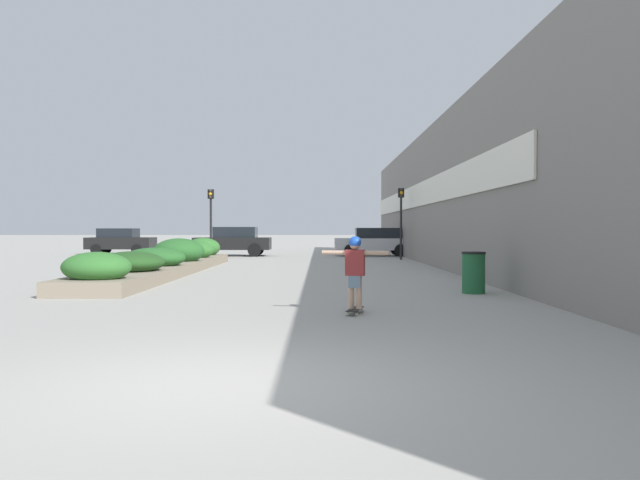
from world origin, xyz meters
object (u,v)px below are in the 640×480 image
at_px(car_leftmost, 124,241).
at_px(car_rightmost, 538,242).
at_px(skateboard, 358,310).
at_px(traffic_light_right, 404,211).
at_px(car_center_right, 378,241).
at_px(skateboarder, 358,265).
at_px(car_center_left, 237,241).
at_px(traffic_light_left, 214,212).
at_px(trash_bin, 477,273).

height_order(car_leftmost, car_rightmost, car_rightmost).
distance_m(skateboard, traffic_light_right, 19.76).
bearing_deg(car_leftmost, car_center_right, 80.00).
distance_m(skateboarder, car_center_left, 24.10).
bearing_deg(traffic_light_left, car_rightmost, 11.77).
distance_m(car_leftmost, car_center_right, 15.15).
bearing_deg(trash_bin, traffic_light_left, 119.31).
distance_m(skateboard, trash_bin, 4.57).
height_order(car_center_left, traffic_light_left, traffic_light_left).
distance_m(trash_bin, car_leftmost, 27.42).
distance_m(skateboarder, trash_bin, 4.57).
distance_m(car_center_right, traffic_light_right, 4.54).
relative_size(skateboard, traffic_light_left, 0.23).
relative_size(car_leftmost, car_rightmost, 0.94).
xyz_separation_m(trash_bin, car_rightmost, (8.03, 19.24, 0.31)).
bearing_deg(trash_bin, car_center_right, 91.45).
relative_size(car_leftmost, car_center_left, 0.92).
bearing_deg(trash_bin, skateboarder, -130.18).
bearing_deg(traffic_light_right, car_leftmost, 156.74).
height_order(skateboard, car_rightmost, car_rightmost).
bearing_deg(traffic_light_right, skateboarder, -99.75).
bearing_deg(car_rightmost, skateboarder, -25.76).
bearing_deg(car_center_left, traffic_light_left, 173.34).
height_order(car_center_left, car_rightmost, car_center_left).
bearing_deg(car_rightmost, car_leftmost, -98.31).
bearing_deg(skateboard, traffic_light_right, 94.70).
relative_size(trash_bin, traffic_light_left, 0.28).
height_order(trash_bin, car_center_right, car_center_right).
height_order(skateboard, car_center_left, car_center_left).
height_order(car_rightmost, traffic_light_right, traffic_light_right).
bearing_deg(car_leftmost, car_center_left, 69.46).
relative_size(car_rightmost, traffic_light_right, 1.17).
xyz_separation_m(trash_bin, car_center_left, (-8.33, 20.01, 0.36)).
distance_m(skateboard, car_leftmost, 28.99).
bearing_deg(car_rightmost, car_center_right, -95.33).
xyz_separation_m(skateboard, car_center_right, (2.43, 23.51, 0.75)).
height_order(skateboarder, traffic_light_right, traffic_light_right).
distance_m(trash_bin, car_center_right, 20.05).
relative_size(skateboarder, car_center_right, 0.29).
bearing_deg(traffic_light_right, trash_bin, -91.40).
xyz_separation_m(car_rightmost, traffic_light_right, (-7.64, -3.37, 1.57)).
bearing_deg(car_leftmost, skateboard, 25.55).
xyz_separation_m(car_center_left, traffic_light_left, (-0.50, -4.28, 1.48)).
bearing_deg(traffic_light_right, skateboard, -99.75).
bearing_deg(car_leftmost, car_rightmost, 81.69).
bearing_deg(skateboarder, car_center_left, 117.39).
bearing_deg(car_center_left, skateboarder, -167.06).
relative_size(car_leftmost, traffic_light_right, 1.10).
distance_m(car_center_left, car_rightmost, 16.38).
height_order(car_center_right, car_rightmost, car_center_right).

